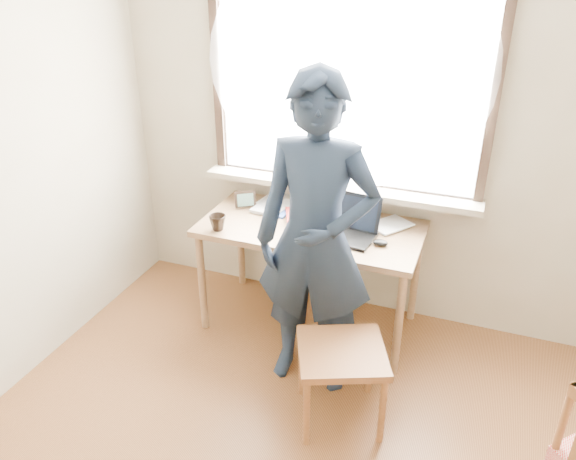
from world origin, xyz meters
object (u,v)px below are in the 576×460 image
at_px(laptop, 348,226).
at_px(work_chair, 341,360).
at_px(desk, 311,237).
at_px(mug_white, 309,205).
at_px(mug_dark, 218,223).
at_px(person, 316,240).

height_order(laptop, work_chair, laptop).
distance_m(desk, mug_white, 0.24).
bearing_deg(mug_dark, mug_white, 44.78).
bearing_deg(work_chair, desk, 119.65).
bearing_deg(laptop, work_chair, -75.73).
bearing_deg(desk, mug_dark, -153.99).
distance_m(laptop, mug_dark, 0.81).
bearing_deg(person, laptop, 78.64).
bearing_deg(mug_dark, desk, 26.01).
bearing_deg(desk, person, -68.79).
bearing_deg(mug_white, laptop, -33.48).
distance_m(mug_white, work_chair, 1.16).
bearing_deg(person, mug_white, 108.33).
distance_m(mug_white, person, 0.73).
xyz_separation_m(work_chair, person, (-0.25, 0.29, 0.53)).
distance_m(work_chair, person, 0.66).
xyz_separation_m(desk, mug_dark, (-0.53, -0.26, 0.13)).
height_order(mug_white, mug_dark, mug_white).
height_order(desk, laptop, laptop).
height_order(laptop, person, person).
bearing_deg(desk, work_chair, -60.35).
xyz_separation_m(mug_white, mug_dark, (-0.45, -0.45, -0.00)).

